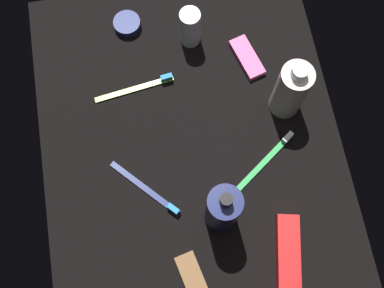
% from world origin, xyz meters
% --- Properties ---
extents(ground_plane, '(0.84, 0.64, 0.01)m').
position_xyz_m(ground_plane, '(0.00, 0.00, -0.01)').
color(ground_plane, black).
extents(lotion_bottle, '(0.06, 0.06, 0.20)m').
position_xyz_m(lotion_bottle, '(0.15, 0.03, 0.09)').
color(lotion_bottle, '#181E51').
rests_on(lotion_bottle, ground_plane).
extents(bodywash_bottle, '(0.07, 0.07, 0.18)m').
position_xyz_m(bodywash_bottle, '(-0.06, 0.22, 0.08)').
color(bodywash_bottle, silver).
rests_on(bodywash_bottle, ground_plane).
extents(deodorant_stick, '(0.05, 0.05, 0.10)m').
position_xyz_m(deodorant_stick, '(-0.26, 0.04, 0.05)').
color(deodorant_stick, silver).
rests_on(deodorant_stick, ground_plane).
extents(toothbrush_lime, '(0.04, 0.18, 0.02)m').
position_xyz_m(toothbrush_lime, '(-0.16, -0.09, 0.01)').
color(toothbrush_lime, '#8CD133').
rests_on(toothbrush_lime, ground_plane).
extents(toothbrush_green, '(0.11, 0.15, 0.02)m').
position_xyz_m(toothbrush_green, '(0.05, 0.15, 0.01)').
color(toothbrush_green, green).
rests_on(toothbrush_green, ground_plane).
extents(toothbrush_navy, '(0.14, 0.13, 0.02)m').
position_xyz_m(toothbrush_navy, '(0.08, -0.10, 0.01)').
color(toothbrush_navy, navy).
rests_on(toothbrush_navy, ground_plane).
extents(toothpaste_box_red, '(0.18, 0.08, 0.03)m').
position_xyz_m(toothpaste_box_red, '(0.26, 0.15, 0.02)').
color(toothpaste_box_red, red).
rests_on(toothpaste_box_red, ground_plane).
extents(snack_bar_pink, '(0.11, 0.07, 0.01)m').
position_xyz_m(snack_bar_pink, '(-0.19, 0.16, 0.01)').
color(snack_bar_pink, '#E55999').
rests_on(snack_bar_pink, ground_plane).
extents(snack_bar_brown, '(0.11, 0.06, 0.01)m').
position_xyz_m(snack_bar_brown, '(0.27, -0.04, 0.01)').
color(snack_bar_brown, brown).
rests_on(snack_bar_brown, ground_plane).
extents(cream_tin_left, '(0.06, 0.06, 0.02)m').
position_xyz_m(cream_tin_left, '(-0.32, -0.10, 0.01)').
color(cream_tin_left, navy).
rests_on(cream_tin_left, ground_plane).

